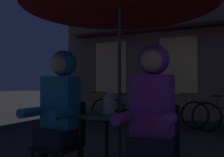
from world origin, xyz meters
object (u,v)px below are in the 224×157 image
object	(u,v)px
cafe_table	(120,122)
book	(123,111)
person_left_hooded	(59,104)
chair_left	(62,139)
lantern	(109,102)
bicycle_nearest	(85,109)
chair_right	(154,149)
bicycle_second	(132,111)
person_right_hooded	(152,108)
bicycle_third	(173,114)

from	to	relation	value
cafe_table	book	distance (m)	0.17
book	person_left_hooded	bearing A→B (deg)	-149.04
cafe_table	chair_left	distance (m)	0.62
lantern	bicycle_nearest	world-z (taller)	lantern
chair_right	bicycle_second	size ratio (longest dim) A/B	0.52
bicycle_nearest	bicycle_second	distance (m)	1.39
person_right_hooded	bicycle_third	size ratio (longest dim) A/B	0.85
lantern	bicycle_nearest	bearing A→B (deg)	124.30
bicycle_second	bicycle_third	world-z (taller)	same
chair_left	bicycle_third	distance (m)	4.02
cafe_table	bicycle_third	bearing A→B (deg)	93.01
cafe_table	person_right_hooded	distance (m)	0.67
cafe_table	bicycle_nearest	distance (m)	4.53
bicycle_nearest	cafe_table	bearing A→B (deg)	-54.14
chair_left	bicycle_nearest	distance (m)	4.58
cafe_table	lantern	distance (m)	0.26
person_left_hooded	bicycle_second	size ratio (longest dim) A/B	0.83
chair_left	person_left_hooded	bearing A→B (deg)	-90.00
chair_left	lantern	bearing A→B (deg)	31.11
chair_left	book	world-z (taller)	chair_left
cafe_table	person_left_hooded	xyz separation A→B (m)	(-0.48, -0.43, 0.21)
person_right_hooded	bicycle_nearest	bearing A→B (deg)	127.41
bicycle_third	book	bearing A→B (deg)	-87.11
bicycle_second	book	world-z (taller)	bicycle_second
bicycle_third	book	size ratio (longest dim) A/B	8.27
lantern	person_right_hooded	distance (m)	0.63
person_left_hooded	bicycle_nearest	bearing A→B (deg)	117.92
chair_left	person_left_hooded	world-z (taller)	person_left_hooded
bicycle_third	person_left_hooded	bearing A→B (deg)	-94.07
chair_left	book	bearing A→B (deg)	46.36
chair_left	bicycle_third	xyz separation A→B (m)	(0.29, 4.01, -0.14)
person_left_hooded	book	bearing A→B (deg)	49.49
person_left_hooded	cafe_table	bearing A→B (deg)	41.57
lantern	chair_right	xyz separation A→B (m)	(0.55, -0.25, -0.37)
person_left_hooded	bicycle_second	world-z (taller)	person_left_hooded
person_right_hooded	bicycle_second	size ratio (longest dim) A/B	0.83
chair_right	cafe_table	bearing A→B (deg)	142.45
chair_left	bicycle_second	size ratio (longest dim) A/B	0.52
cafe_table	book	xyz separation A→B (m)	(-0.01, 0.12, 0.11)
bicycle_second	lantern	bearing A→B (deg)	-72.76
person_right_hooded	book	bearing A→B (deg)	132.12
cafe_table	bicycle_nearest	bearing A→B (deg)	125.86
bicycle_nearest	bicycle_third	size ratio (longest dim) A/B	1.00
bicycle_second	book	bearing A→B (deg)	-70.93
chair_right	bicycle_second	bearing A→B (deg)	113.04
lantern	bicycle_nearest	xyz separation A→B (m)	(-2.58, 3.78, -0.51)
chair_right	book	xyz separation A→B (m)	(-0.49, 0.49, 0.26)
person_right_hooded	bicycle_nearest	distance (m)	5.17
person_left_hooded	book	distance (m)	0.72
chair_right	bicycle_nearest	size ratio (longest dim) A/B	0.53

